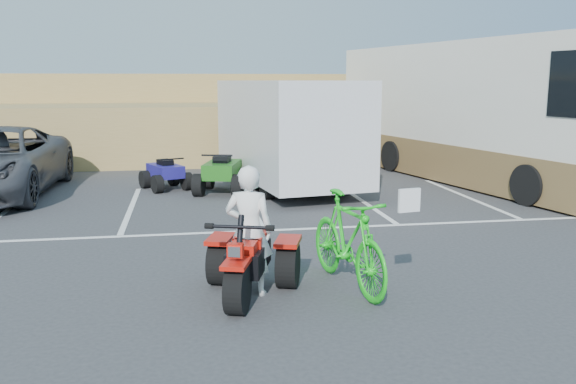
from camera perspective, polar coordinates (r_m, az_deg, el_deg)
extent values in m
plane|color=#333336|center=(9.46, -0.34, -7.11)|extent=(100.00, 100.00, 0.00)
cube|color=white|center=(14.73, -25.00, -1.72)|extent=(0.12, 5.00, 0.01)
cube|color=white|center=(14.25, -14.47, -1.45)|extent=(0.12, 5.00, 0.01)
cube|color=white|center=(14.27, -3.61, -1.11)|extent=(0.12, 5.00, 0.01)
cube|color=white|center=(14.79, 6.85, -0.76)|extent=(0.12, 5.00, 0.01)
cube|color=white|center=(15.77, 16.30, -0.41)|extent=(0.12, 5.00, 0.01)
cube|color=white|center=(17.11, 24.46, -0.10)|extent=(0.12, 5.00, 0.01)
cube|color=white|center=(11.75, -2.25, -3.61)|extent=(28.00, 0.12, 0.01)
cube|color=#9A8046|center=(23.02, -6.05, 5.75)|extent=(40.00, 6.00, 2.00)
cube|color=#9A8046|center=(26.46, -6.59, 8.51)|extent=(40.00, 4.00, 2.20)
imported|color=white|center=(8.15, -3.68, -3.61)|extent=(0.74, 0.60, 1.76)
imported|color=#14BF19|center=(8.48, 5.63, -4.56)|extent=(1.03, 2.29, 1.33)
cube|color=silver|center=(16.39, -0.08, 5.95)|extent=(3.37, 6.40, 2.54)
cylinder|color=black|center=(16.53, -0.07, 1.73)|extent=(2.32, 1.05, 0.71)
cube|color=silver|center=(18.54, 16.86, 7.26)|extent=(4.92, 10.98, 3.84)
cube|color=brown|center=(18.66, 16.63, 3.01)|extent=(4.97, 10.99, 1.07)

